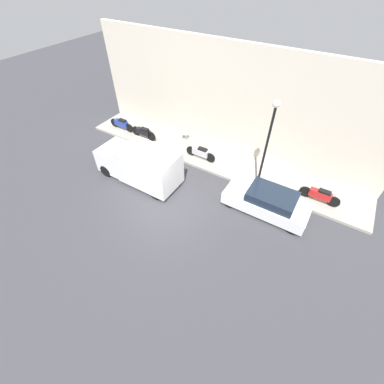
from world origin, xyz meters
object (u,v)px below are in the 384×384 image
motorcycle_red (320,195)px  motorcycle_black (144,132)px  delivery_van (139,164)px  cafe_chair (185,133)px  streetlamp (269,134)px  scooter_silver (201,153)px  parked_car (267,201)px  motorcycle_blue (122,124)px

motorcycle_red → motorcycle_black: bearing=90.1°
delivery_van → motorcycle_red: 9.64m
motorcycle_black → cafe_chair: (1.36, -2.42, 0.05)m
motorcycle_red → streetlamp: size_ratio=0.41×
motorcycle_red → scooter_silver: size_ratio=1.01×
delivery_van → motorcycle_red: (3.29, -9.05, -0.47)m
motorcycle_red → scooter_silver: bearing=90.1°
motorcycle_black → cafe_chair: cafe_chair is taller
motorcycle_red → cafe_chair: bearing=81.6°
scooter_silver → cafe_chair: size_ratio=2.40×
cafe_chair → scooter_silver: bearing=-123.4°
motorcycle_red → motorcycle_black: (-0.02, 11.51, -0.00)m
parked_car → streetlamp: streetlamp is taller
scooter_silver → cafe_chair: 2.45m
delivery_van → cafe_chair: (4.63, 0.03, -0.42)m
parked_car → delivery_van: size_ratio=0.86×
scooter_silver → motorcycle_blue: bearing=89.5°
parked_car → scooter_silver: size_ratio=2.08×
streetlamp → cafe_chair: bearing=72.6°
motorcycle_red → parked_car: bearing=131.4°
parked_car → cafe_chair: parked_car is taller
motorcycle_black → motorcycle_red: bearing=-89.9°
delivery_van → cafe_chair: size_ratio=5.81×
motorcycle_black → parked_car: bearing=-101.2°
motorcycle_blue → motorcycle_red: bearing=-90.2°
parked_car → cafe_chair: bearing=65.1°
parked_car → motorcycle_black: bearing=78.8°
motorcycle_red → motorcycle_blue: size_ratio=0.98×
scooter_silver → parked_car: bearing=-110.9°
motorcycle_red → cafe_chair: size_ratio=2.42×
delivery_van → cafe_chair: 4.65m
streetlamp → motorcycle_black: bearing=86.5°
parked_car → scooter_silver: (1.87, 4.91, -0.03)m
parked_car → streetlamp: size_ratio=0.84×
streetlamp → scooter_silver: bearing=82.4°
motorcycle_black → cafe_chair: size_ratio=2.36×
delivery_van → motorcycle_black: 4.12m
scooter_silver → streetlamp: (-0.52, -3.92, 2.81)m
delivery_van → scooter_silver: delivery_van is taller
delivery_van → scooter_silver: 3.88m
scooter_silver → streetlamp: size_ratio=0.40×
delivery_van → cafe_chair: bearing=0.4°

